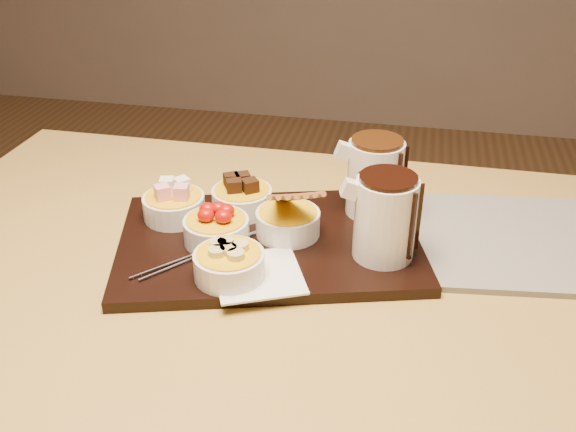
% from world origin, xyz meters
% --- Properties ---
extents(dining_table, '(1.20, 0.80, 0.75)m').
position_xyz_m(dining_table, '(0.00, 0.00, 0.65)').
color(dining_table, '#B08E41').
rests_on(dining_table, ground).
extents(serving_board, '(0.53, 0.42, 0.02)m').
position_xyz_m(serving_board, '(0.01, 0.03, 0.76)').
color(serving_board, black).
rests_on(serving_board, dining_table).
extents(napkin, '(0.16, 0.16, 0.00)m').
position_xyz_m(napkin, '(0.02, -0.07, 0.77)').
color(napkin, white).
rests_on(napkin, serving_board).
extents(bowl_marshmallows, '(0.10, 0.10, 0.04)m').
position_xyz_m(bowl_marshmallows, '(-0.16, 0.06, 0.79)').
color(bowl_marshmallows, silver).
rests_on(bowl_marshmallows, serving_board).
extents(bowl_cake, '(0.10, 0.10, 0.04)m').
position_xyz_m(bowl_cake, '(-0.06, 0.11, 0.79)').
color(bowl_cake, silver).
rests_on(bowl_cake, serving_board).
extents(bowl_strawberries, '(0.10, 0.10, 0.04)m').
position_xyz_m(bowl_strawberries, '(-0.07, 0.00, 0.79)').
color(bowl_strawberries, silver).
rests_on(bowl_strawberries, serving_board).
extents(bowl_biscotti, '(0.10, 0.10, 0.04)m').
position_xyz_m(bowl_biscotti, '(0.03, 0.05, 0.79)').
color(bowl_biscotti, silver).
rests_on(bowl_biscotti, serving_board).
extents(bowl_bananas, '(0.10, 0.10, 0.04)m').
position_xyz_m(bowl_bananas, '(-0.02, -0.08, 0.79)').
color(bowl_bananas, silver).
rests_on(bowl_bananas, serving_board).
extents(pitcher_dark_chocolate, '(0.11, 0.11, 0.12)m').
position_xyz_m(pitcher_dark_chocolate, '(0.18, 0.02, 0.83)').
color(pitcher_dark_chocolate, silver).
rests_on(pitcher_dark_chocolate, serving_board).
extents(pitcher_milk_chocolate, '(0.11, 0.11, 0.12)m').
position_xyz_m(pitcher_milk_chocolate, '(0.15, 0.15, 0.83)').
color(pitcher_milk_chocolate, silver).
rests_on(pitcher_milk_chocolate, serving_board).
extents(fondue_skewers, '(0.21, 0.20, 0.01)m').
position_xyz_m(fondue_skewers, '(-0.07, -0.02, 0.77)').
color(fondue_skewers, silver).
rests_on(fondue_skewers, serving_board).
extents(newspaper, '(0.38, 0.32, 0.01)m').
position_xyz_m(newspaper, '(0.38, 0.12, 0.76)').
color(newspaper, beige).
rests_on(newspaper, dining_table).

